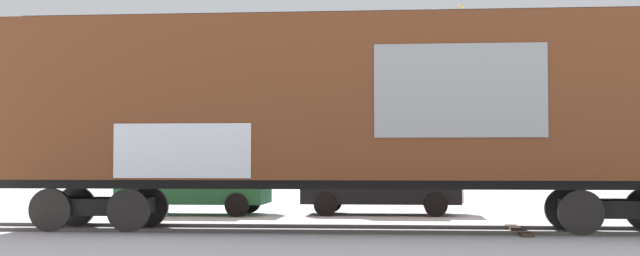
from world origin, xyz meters
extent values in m
plane|color=silver|center=(0.00, 0.00, 0.00)|extent=(260.00, 260.00, 0.00)
cube|color=#4C4742|center=(-0.32, -0.72, 0.04)|extent=(59.85, 4.41, 0.08)
cube|color=#4C4742|center=(-0.22, 0.72, 0.04)|extent=(59.85, 4.41, 0.08)
cube|color=#423323|center=(3.26, -0.25, 0.04)|extent=(0.42, 2.51, 0.07)
cube|color=brown|center=(-0.27, 0.00, 2.80)|extent=(15.49, 3.96, 3.37)
cube|color=#2D2823|center=(-0.27, 0.00, 4.60)|extent=(14.55, 1.45, 0.24)
cube|color=#999999|center=(1.83, -1.61, 2.88)|extent=(3.36, 0.27, 1.85)
cube|color=silver|center=(-3.70, -1.21, 1.70)|extent=(2.81, 0.23, 1.10)
cube|color=black|center=(-0.27, 0.00, 1.02)|extent=(15.09, 2.65, 0.20)
cube|color=black|center=(-5.76, 0.40, 0.51)|extent=(2.19, 1.44, 0.36)
cylinder|color=black|center=(-6.66, -0.26, 0.46)|extent=(0.93, 0.19, 0.92)
cylinder|color=black|center=(-6.56, 1.18, 0.46)|extent=(0.93, 0.19, 0.92)
cylinder|color=black|center=(-4.97, -0.38, 0.46)|extent=(0.93, 0.19, 0.92)
cylinder|color=black|center=(-4.86, 1.05, 0.46)|extent=(0.93, 0.19, 0.92)
cube|color=black|center=(5.23, -0.40, 0.51)|extent=(2.19, 1.44, 0.36)
cylinder|color=black|center=(4.33, -1.05, 0.46)|extent=(0.93, 0.19, 0.92)
cylinder|color=black|center=(4.43, 0.38, 0.46)|extent=(0.93, 0.19, 0.92)
cylinder|color=silver|center=(4.05, 12.13, 3.54)|extent=(0.12, 0.12, 7.08)
sphere|color=#D8CC66|center=(4.05, 12.13, 7.16)|extent=(0.18, 0.18, 0.18)
cube|color=red|center=(3.47, 11.86, 6.62)|extent=(1.07, 0.53, 0.72)
cube|color=white|center=(3.21, 11.73, 6.62)|extent=(0.54, 0.29, 0.72)
cube|color=silver|center=(0.00, 59.56, 4.27)|extent=(154.47, 31.66, 8.55)
cube|color=#9E9384|center=(20.42, 50.06, 10.13)|extent=(6.25, 4.60, 3.16)
cube|color=#9E9384|center=(-2.43, 50.06, 10.09)|extent=(7.02, 4.71, 3.08)
cone|color=#193D23|center=(-16.94, 50.79, 10.31)|extent=(1.76, 1.76, 3.53)
cube|color=#1E5933|center=(-4.53, 5.49, 0.69)|extent=(4.24, 2.22, 0.75)
cube|color=#2D333D|center=(-4.83, 5.52, 1.36)|extent=(2.35, 1.86, 0.58)
cylinder|color=black|center=(-3.07, 6.25, 0.32)|extent=(0.66, 0.28, 0.64)
cylinder|color=black|center=(-3.23, 4.49, 0.32)|extent=(0.66, 0.28, 0.64)
cylinder|color=black|center=(-5.84, 6.49, 0.32)|extent=(0.66, 0.28, 0.64)
cylinder|color=black|center=(-6.00, 4.74, 0.32)|extent=(0.66, 0.28, 0.64)
cube|color=black|center=(0.72, 5.55, 0.68)|extent=(4.53, 2.12, 0.72)
cube|color=#2D333D|center=(0.66, 5.55, 1.36)|extent=(2.08, 1.72, 0.64)
cylinder|color=black|center=(2.28, 6.22, 0.32)|extent=(0.66, 0.28, 0.64)
cylinder|color=black|center=(2.13, 4.60, 0.32)|extent=(0.66, 0.28, 0.64)
cylinder|color=black|center=(-0.69, 6.50, 0.32)|extent=(0.66, 0.28, 0.64)
cylinder|color=black|center=(-0.85, 4.87, 0.32)|extent=(0.66, 0.28, 0.64)
camera|label=1|loc=(-0.71, -17.76, 1.47)|focal=46.36mm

